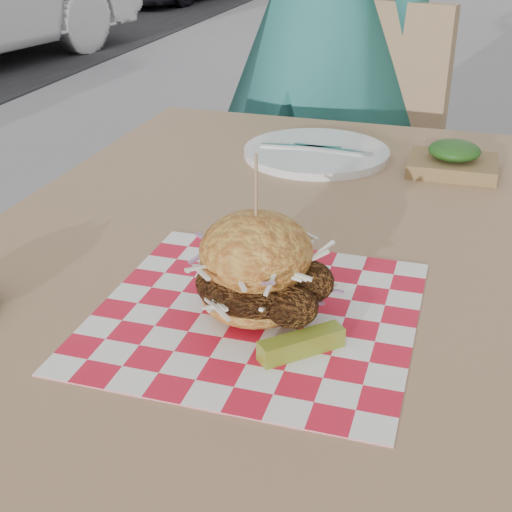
% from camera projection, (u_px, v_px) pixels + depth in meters
% --- Properties ---
extents(diner, '(0.71, 0.55, 1.74)m').
position_uv_depth(diner, '(317.00, 27.00, 1.90)').
color(diner, '#28756E').
rests_on(diner, ground).
extents(patio_table, '(0.80, 1.20, 0.75)m').
position_uv_depth(patio_table, '(262.00, 281.00, 1.06)').
color(patio_table, tan).
rests_on(patio_table, ground).
extents(patio_chair, '(0.51, 0.52, 0.95)m').
position_uv_depth(patio_chair, '(369.00, 161.00, 1.90)').
color(patio_chair, tan).
rests_on(patio_chair, ground).
extents(paper_liner, '(0.36, 0.36, 0.00)m').
position_uv_depth(paper_liner, '(256.00, 313.00, 0.82)').
color(paper_liner, red).
rests_on(paper_liner, patio_table).
extents(sandwich, '(0.17, 0.17, 0.19)m').
position_uv_depth(sandwich, '(256.00, 272.00, 0.80)').
color(sandwich, gold).
rests_on(sandwich, paper_liner).
extents(pickle_spear, '(0.08, 0.08, 0.02)m').
position_uv_depth(pickle_spear, '(301.00, 344.00, 0.74)').
color(pickle_spear, olive).
rests_on(pickle_spear, paper_liner).
extents(place_setting, '(0.27, 0.27, 0.02)m').
position_uv_depth(place_setting, '(316.00, 152.00, 1.32)').
color(place_setting, white).
rests_on(place_setting, patio_table).
extents(kraft_tray, '(0.15, 0.12, 0.06)m').
position_uv_depth(kraft_tray, '(453.00, 160.00, 1.24)').
color(kraft_tray, olive).
rests_on(kraft_tray, patio_table).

